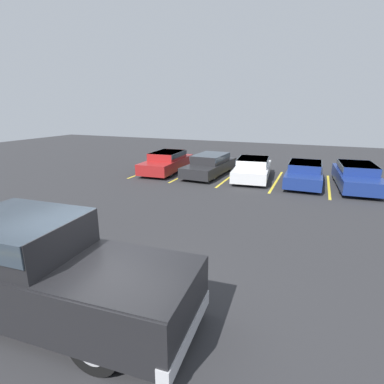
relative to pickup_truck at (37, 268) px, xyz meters
name	(u,v)px	position (x,y,z in m)	size (l,w,h in m)	color
ground_plane	(112,305)	(1.12, 0.67, -0.96)	(60.00, 60.00, 0.00)	#2D2D30
stall_stripe_a	(151,170)	(-5.05, 12.78, -0.95)	(0.12, 5.15, 0.01)	yellow
stall_stripe_b	(188,173)	(-2.44, 12.78, -0.95)	(0.12, 5.15, 0.01)	yellow
stall_stripe_c	(230,177)	(0.17, 12.78, -0.95)	(0.12, 5.15, 0.01)	yellow
stall_stripe_d	(276,181)	(2.77, 12.78, -0.95)	(0.12, 5.15, 0.01)	yellow
stall_stripe_e	(329,186)	(5.38, 12.78, -0.95)	(0.12, 5.15, 0.01)	yellow
pickup_truck	(37,268)	(0.00, 0.00, 0.00)	(6.30, 2.37, 1.94)	black
parked_sedan_a	(167,161)	(-3.85, 12.78, -0.30)	(2.06, 4.82, 1.23)	maroon
parked_sedan_b	(210,164)	(-1.12, 13.01, -0.31)	(1.96, 4.87, 1.21)	#232326
parked_sedan_c	(253,168)	(1.42, 12.94, -0.34)	(2.21, 4.55, 1.15)	silver
parked_sedan_d	(304,172)	(4.16, 12.75, -0.35)	(1.74, 4.33, 1.14)	navy
parked_sedan_e	(356,175)	(6.57, 12.99, -0.32)	(2.07, 4.88, 1.19)	navy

